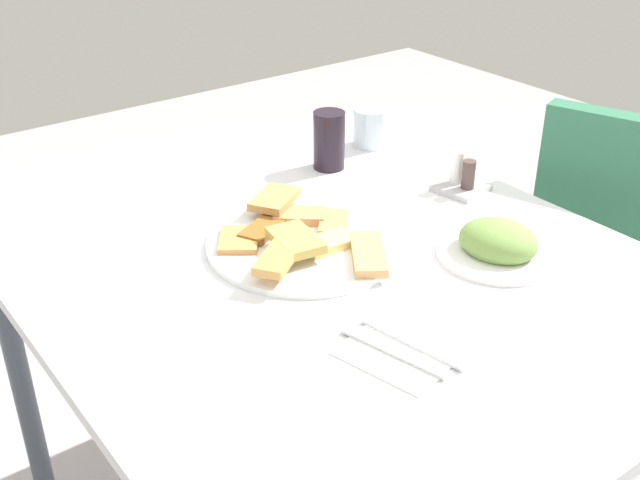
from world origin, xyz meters
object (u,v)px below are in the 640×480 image
(dining_chair, at_px, (630,276))
(fork, at_px, (394,351))
(soda_can, at_px, (329,140))
(drinking_glass, at_px, (370,127))
(spoon, at_px, (413,342))
(salad_plate_greens, at_px, (498,244))
(pide_platter, at_px, (304,240))
(dining_table, at_px, (330,301))
(condiment_caddy, at_px, (461,180))
(paper_napkin, at_px, (403,349))

(dining_chair, distance_m, fork, 0.87)
(soda_can, height_order, drinking_glass, soda_can)
(dining_chair, distance_m, spoon, 0.84)
(salad_plate_greens, bearing_deg, dining_chair, 93.27)
(pide_platter, relative_size, drinking_glass, 4.20)
(dining_chair, height_order, drinking_glass, dining_chair)
(dining_table, bearing_deg, condiment_caddy, 99.94)
(pide_platter, distance_m, condiment_caddy, 0.38)
(dining_chair, distance_m, soda_can, 0.73)
(dining_table, xyz_separation_m, salad_plate_greens, (0.15, 0.24, 0.10))
(dining_table, relative_size, dining_chair, 1.26)
(salad_plate_greens, bearing_deg, soda_can, 179.79)
(paper_napkin, relative_size, condiment_caddy, 1.41)
(pide_platter, xyz_separation_m, drinking_glass, (-0.29, 0.39, 0.03))
(dining_chair, bearing_deg, soda_can, -130.93)
(salad_plate_greens, relative_size, paper_napkin, 1.38)
(pide_platter, distance_m, paper_napkin, 0.33)
(pide_platter, xyz_separation_m, spoon, (0.32, -0.04, -0.01))
(fork, xyz_separation_m, spoon, (0.00, 0.04, 0.00))
(dining_table, height_order, pide_platter, pide_platter)
(drinking_glass, distance_m, condiment_caddy, 0.29)
(paper_napkin, height_order, fork, fork)
(dining_table, height_order, condiment_caddy, condiment_caddy)
(salad_plate_greens, xyz_separation_m, fork, (0.10, -0.32, -0.02))
(pide_platter, relative_size, condiment_caddy, 3.46)
(paper_napkin, bearing_deg, condiment_caddy, 125.71)
(fork, bearing_deg, drinking_glass, 128.41)
(salad_plate_greens, relative_size, soda_can, 1.68)
(spoon, xyz_separation_m, condiment_caddy, (-0.32, 0.43, 0.02))
(dining_table, relative_size, pide_platter, 3.17)
(pide_platter, relative_size, spoon, 2.09)
(paper_napkin, bearing_deg, pide_platter, 169.05)
(dining_chair, distance_m, pide_platter, 0.81)
(dining_chair, height_order, condiment_caddy, dining_chair)
(soda_can, relative_size, fork, 0.71)
(paper_napkin, xyz_separation_m, condiment_caddy, (-0.32, 0.44, 0.02))
(dining_table, relative_size, paper_napkin, 7.80)
(pide_platter, xyz_separation_m, soda_can, (-0.24, 0.24, 0.05))
(drinking_glass, bearing_deg, condiment_caddy, -2.10)
(salad_plate_greens, xyz_separation_m, spoon, (0.10, -0.29, -0.02))
(pide_platter, bearing_deg, fork, -13.99)
(soda_can, relative_size, condiment_caddy, 1.16)
(dining_table, xyz_separation_m, soda_can, (-0.31, 0.24, 0.14))
(pide_platter, bearing_deg, spoon, -7.85)
(soda_can, bearing_deg, spoon, -26.87)
(drinking_glass, bearing_deg, spoon, -35.58)
(pide_platter, bearing_deg, dining_chair, 75.44)
(dining_chair, height_order, salad_plate_greens, dining_chair)
(condiment_caddy, bearing_deg, dining_table, -80.06)
(drinking_glass, xyz_separation_m, condiment_caddy, (0.29, -0.01, -0.02))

